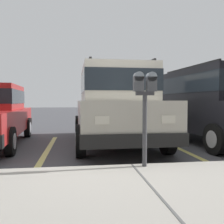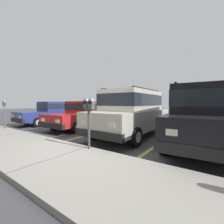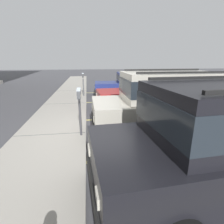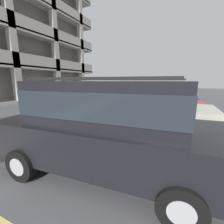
{
  "view_description": "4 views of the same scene",
  "coord_description": "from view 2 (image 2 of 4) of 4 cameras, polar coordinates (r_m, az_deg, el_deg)",
  "views": [
    {
      "loc": [
        0.86,
        4.04,
        1.12
      ],
      "look_at": [
        0.15,
        -0.95,
        0.9
      ],
      "focal_mm": 40.0,
      "sensor_mm": 36.0,
      "label": 1
    },
    {
      "loc": [
        -3.21,
        3.45,
        1.44
      ],
      "look_at": [
        0.02,
        -1.06,
        1.11
      ],
      "focal_mm": 24.0,
      "sensor_mm": 36.0,
      "label": 2
    },
    {
      "loc": [
        -5.18,
        0.09,
        2.33
      ],
      "look_at": [
        -0.23,
        -0.6,
        0.83
      ],
      "focal_mm": 28.0,
      "sensor_mm": 36.0,
      "label": 3
    },
    {
      "loc": [
        -5.5,
        -3.67,
        1.98
      ],
      "look_at": [
        -0.05,
        -1.16,
        0.71
      ],
      "focal_mm": 24.0,
      "sensor_mm": 36.0,
      "label": 4
    }
  ],
  "objects": [
    {
      "name": "ground_plane",
      "position": [
        4.94,
        -7.23,
        -14.19
      ],
      "size": [
        80.0,
        80.0,
        0.1
      ],
      "color": "#4C4C51"
    },
    {
      "name": "parking_meter_near",
      "position": [
        4.35,
        -8.85,
        0.14
      ],
      "size": [
        0.35,
        0.12,
        1.44
      ],
      "color": "#47474C",
      "rests_on": "sidewalk"
    },
    {
      "name": "sidewalk",
      "position": [
        4.1,
        -20.23,
        -16.5
      ],
      "size": [
        40.0,
        2.2,
        0.12
      ],
      "color": "#ADA89E",
      "rests_on": "ground_plane"
    },
    {
      "name": "blue_coupe",
      "position": [
        11.33,
        -21.43,
        0.03
      ],
      "size": [
        2.01,
        4.57,
        1.54
      ],
      "rotation": [
        0.0,
        0.0,
        -0.06
      ],
      "color": "navy",
      "rests_on": "ground_plane"
    },
    {
      "name": "parking_stall_lines",
      "position": [
        6.92,
        -8.63,
        -8.62
      ],
      "size": [
        12.31,
        4.8,
        0.01
      ],
      "color": "#DBD16B",
      "rests_on": "ground_plane"
    },
    {
      "name": "red_sedan",
      "position": [
        5.77,
        31.46,
        -0.6
      ],
      "size": [
        2.25,
        4.9,
        2.03
      ],
      "rotation": [
        0.0,
        0.0,
        0.07
      ],
      "color": "black",
      "rests_on": "ground_plane"
    },
    {
      "name": "dark_hatchback",
      "position": [
        8.84,
        -10.35,
        -0.67
      ],
      "size": [
        2.03,
        4.58,
        1.54
      ],
      "rotation": [
        0.0,
        0.0,
        0.06
      ],
      "color": "red",
      "rests_on": "ground_plane"
    },
    {
      "name": "silver_suv",
      "position": [
        6.64,
        7.73,
        0.33
      ],
      "size": [
        2.04,
        4.79,
        2.03
      ],
      "rotation": [
        0.0,
        0.0,
        0.01
      ],
      "color": "beige",
      "rests_on": "ground_plane"
    },
    {
      "name": "parking_meter_far",
      "position": [
        9.65,
        -35.71,
        0.57
      ],
      "size": [
        0.15,
        0.12,
        1.44
      ],
      "color": "#595B60",
      "rests_on": "sidewalk"
    }
  ]
}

